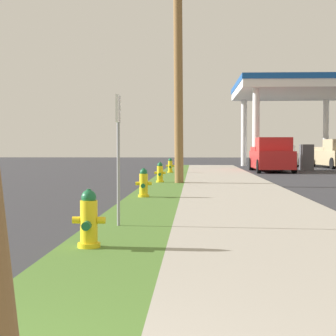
{
  "coord_description": "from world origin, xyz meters",
  "views": [
    {
      "loc": [
        1.75,
        -1.77,
        1.39
      ],
      "look_at": [
        0.92,
        16.16,
        0.75
      ],
      "focal_mm": 60.5,
      "sensor_mm": 36.0,
      "label": 1
    }
  ],
  "objects_px": {
    "fire_hydrant_nearest": "(89,222)",
    "car_white_by_near_pump": "(283,157)",
    "fire_hydrant_second": "(144,184)",
    "street_sign_post": "(118,133)",
    "car_black_by_far_pump": "(274,156)",
    "utility_pole_midground": "(178,41)",
    "truck_tan_on_apron": "(336,155)",
    "fire_hydrant_fourth": "(170,166)",
    "fire_hydrant_third": "(160,173)",
    "truck_red_at_forecourt": "(271,156)"
  },
  "relations": [
    {
      "from": "fire_hydrant_nearest",
      "to": "truck_tan_on_apron",
      "type": "bearing_deg",
      "value": 71.01
    },
    {
      "from": "fire_hydrant_nearest",
      "to": "fire_hydrant_second",
      "type": "distance_m",
      "value": 7.4
    },
    {
      "from": "fire_hydrant_third",
      "to": "car_white_by_near_pump",
      "type": "bearing_deg",
      "value": 70.4
    },
    {
      "from": "fire_hydrant_fourth",
      "to": "truck_red_at_forecourt",
      "type": "relative_size",
      "value": 0.14
    },
    {
      "from": "fire_hydrant_second",
      "to": "fire_hydrant_third",
      "type": "height_order",
      "value": "same"
    },
    {
      "from": "fire_hydrant_fourth",
      "to": "truck_tan_on_apron",
      "type": "bearing_deg",
      "value": 43.71
    },
    {
      "from": "fire_hydrant_fourth",
      "to": "fire_hydrant_third",
      "type": "bearing_deg",
      "value": -90.25
    },
    {
      "from": "fire_hydrant_fourth",
      "to": "utility_pole_midground",
      "type": "relative_size",
      "value": 0.07
    },
    {
      "from": "fire_hydrant_nearest",
      "to": "truck_tan_on_apron",
      "type": "distance_m",
      "value": 34.14
    },
    {
      "from": "utility_pole_midground",
      "to": "street_sign_post",
      "type": "xyz_separation_m",
      "value": [
        -0.64,
        -11.4,
        -3.61
      ]
    },
    {
      "from": "fire_hydrant_nearest",
      "to": "car_black_by_far_pump",
      "type": "distance_m",
      "value": 40.28
    },
    {
      "from": "car_white_by_near_pump",
      "to": "truck_red_at_forecourt",
      "type": "bearing_deg",
      "value": -102.39
    },
    {
      "from": "utility_pole_midground",
      "to": "truck_tan_on_apron",
      "type": "height_order",
      "value": "utility_pole_midground"
    },
    {
      "from": "utility_pole_midground",
      "to": "truck_tan_on_apron",
      "type": "distance_m",
      "value": 21.94
    },
    {
      "from": "car_white_by_near_pump",
      "to": "truck_tan_on_apron",
      "type": "relative_size",
      "value": 0.83
    },
    {
      "from": "fire_hydrant_fourth",
      "to": "street_sign_post",
      "type": "relative_size",
      "value": 0.35
    },
    {
      "from": "fire_hydrant_nearest",
      "to": "truck_red_at_forecourt",
      "type": "distance_m",
      "value": 26.46
    },
    {
      "from": "truck_red_at_forecourt",
      "to": "car_black_by_far_pump",
      "type": "bearing_deg",
      "value": 81.25
    },
    {
      "from": "fire_hydrant_third",
      "to": "utility_pole_midground",
      "type": "distance_m",
      "value": 4.85
    },
    {
      "from": "fire_hydrant_nearest",
      "to": "fire_hydrant_second",
      "type": "relative_size",
      "value": 1.0
    },
    {
      "from": "fire_hydrant_third",
      "to": "truck_red_at_forecourt",
      "type": "height_order",
      "value": "truck_red_at_forecourt"
    },
    {
      "from": "truck_tan_on_apron",
      "to": "fire_hydrant_fourth",
      "type": "bearing_deg",
      "value": -136.29
    },
    {
      "from": "fire_hydrant_second",
      "to": "street_sign_post",
      "type": "bearing_deg",
      "value": -89.25
    },
    {
      "from": "fire_hydrant_third",
      "to": "truck_red_at_forecourt",
      "type": "distance_m",
      "value": 13.44
    },
    {
      "from": "fire_hydrant_second",
      "to": "car_black_by_far_pump",
      "type": "bearing_deg",
      "value": 76.23
    },
    {
      "from": "fire_hydrant_third",
      "to": "car_white_by_near_pump",
      "type": "distance_m",
      "value": 23.72
    },
    {
      "from": "fire_hydrant_nearest",
      "to": "street_sign_post",
      "type": "xyz_separation_m",
      "value": [
        0.11,
        2.03,
        1.19
      ]
    },
    {
      "from": "utility_pole_midground",
      "to": "car_black_by_far_pump",
      "type": "xyz_separation_m",
      "value": [
        7.15,
        26.07,
        -4.52
      ]
    },
    {
      "from": "fire_hydrant_nearest",
      "to": "car_white_by_near_pump",
      "type": "xyz_separation_m",
      "value": [
        8.04,
        36.0,
        0.28
      ]
    },
    {
      "from": "fire_hydrant_second",
      "to": "fire_hydrant_fourth",
      "type": "distance_m",
      "value": 14.37
    },
    {
      "from": "utility_pole_midground",
      "to": "car_white_by_near_pump",
      "type": "distance_m",
      "value": 24.15
    },
    {
      "from": "fire_hydrant_third",
      "to": "fire_hydrant_fourth",
      "type": "height_order",
      "value": "same"
    },
    {
      "from": "fire_hydrant_nearest",
      "to": "car_white_by_near_pump",
      "type": "bearing_deg",
      "value": 77.41
    },
    {
      "from": "fire_hydrant_second",
      "to": "street_sign_post",
      "type": "distance_m",
      "value": 5.5
    },
    {
      "from": "fire_hydrant_third",
      "to": "fire_hydrant_fourth",
      "type": "bearing_deg",
      "value": 89.75
    },
    {
      "from": "car_white_by_near_pump",
      "to": "fire_hydrant_fourth",
      "type": "bearing_deg",
      "value": -119.1
    },
    {
      "from": "street_sign_post",
      "to": "truck_tan_on_apron",
      "type": "height_order",
      "value": "street_sign_post"
    },
    {
      "from": "street_sign_post",
      "to": "car_black_by_far_pump",
      "type": "xyz_separation_m",
      "value": [
        7.8,
        37.47,
        -0.91
      ]
    },
    {
      "from": "fire_hydrant_second",
      "to": "car_black_by_far_pump",
      "type": "distance_m",
      "value": 33.05
    },
    {
      "from": "truck_red_at_forecourt",
      "to": "truck_tan_on_apron",
      "type": "bearing_deg",
      "value": 50.61
    },
    {
      "from": "utility_pole_midground",
      "to": "car_black_by_far_pump",
      "type": "height_order",
      "value": "utility_pole_midground"
    },
    {
      "from": "utility_pole_midground",
      "to": "car_black_by_far_pump",
      "type": "relative_size",
      "value": 2.22
    },
    {
      "from": "fire_hydrant_nearest",
      "to": "car_black_by_far_pump",
      "type": "bearing_deg",
      "value": 78.68
    },
    {
      "from": "fire_hydrant_nearest",
      "to": "car_white_by_near_pump",
      "type": "distance_m",
      "value": 36.89
    },
    {
      "from": "fire_hydrant_nearest",
      "to": "fire_hydrant_third",
      "type": "bearing_deg",
      "value": 89.66
    },
    {
      "from": "street_sign_post",
      "to": "truck_red_at_forecourt",
      "type": "xyz_separation_m",
      "value": [
        5.69,
        23.78,
        -0.72
      ]
    },
    {
      "from": "street_sign_post",
      "to": "fire_hydrant_third",
      "type": "bearing_deg",
      "value": 90.13
    },
    {
      "from": "fire_hydrant_nearest",
      "to": "street_sign_post",
      "type": "relative_size",
      "value": 0.35
    },
    {
      "from": "fire_hydrant_nearest",
      "to": "fire_hydrant_second",
      "type": "xyz_separation_m",
      "value": [
        0.04,
        7.4,
        0.0
      ]
    },
    {
      "from": "utility_pole_midground",
      "to": "car_white_by_near_pump",
      "type": "relative_size",
      "value": 2.19
    }
  ]
}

